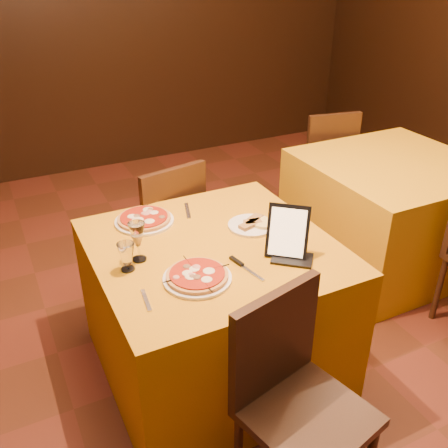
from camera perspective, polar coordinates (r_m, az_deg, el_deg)
name	(u,v)px	position (r m, az deg, el deg)	size (l,w,h in m)	color
floor	(252,420)	(2.56, 3.17, -21.45)	(6.00, 7.00, 0.01)	#5E2D19
wall_back	(65,23)	(5.02, -17.68, 21.03)	(6.00, 0.01, 2.80)	black
main_table	(213,308)	(2.56, -1.22, -9.61)	(1.10, 1.10, 0.75)	#C6840C
side_table	(388,212)	(3.64, 18.28, 1.26)	(1.10, 1.10, 0.75)	#DD9F0E
chair_main_near	(308,416)	(2.00, 9.56, -20.81)	(0.44, 0.44, 0.91)	black
chair_main_far	(160,227)	(3.12, -7.36, -0.40)	(0.36, 0.36, 0.91)	black
chair_side_far	(319,162)	(4.16, 10.82, 6.94)	(0.44, 0.44, 0.91)	black
pizza_near	(197,277)	(2.10, -3.08, -6.04)	(0.29, 0.29, 0.03)	white
pizza_far	(144,220)	(2.56, -9.10, 0.48)	(0.30, 0.30, 0.03)	white
cutlet_dish	(251,224)	(2.50, 3.11, -0.05)	(0.23, 0.23, 0.03)	white
wine_glass	(138,241)	(2.22, -9.82, -1.98)	(0.07, 0.07, 0.19)	#FFDE90
water_glass	(127,257)	(2.18, -11.06, -3.72)	(0.06, 0.06, 0.13)	white
tablet	(288,232)	(2.23, 7.29, -0.86)	(0.19, 0.02, 0.24)	black
knife	(249,271)	(2.16, 2.87, -5.36)	(0.19, 0.02, 0.01)	#BBBBC2
fork_near	(146,300)	(2.01, -8.89, -8.60)	(0.15, 0.02, 0.01)	#A8A8AF
fork_far	(188,211)	(2.66, -4.18, 1.53)	(0.18, 0.02, 0.01)	silver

